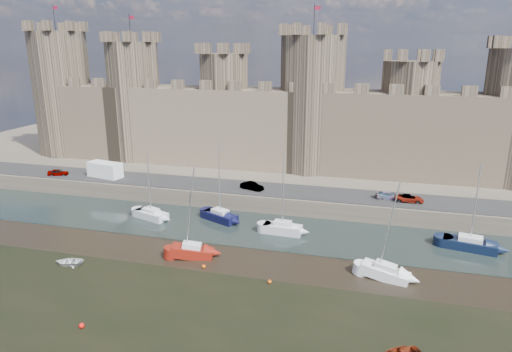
# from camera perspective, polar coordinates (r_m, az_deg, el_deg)

# --- Properties ---
(ground) EXTENTS (160.00, 160.00, 0.00)m
(ground) POSITION_cam_1_polar(r_m,az_deg,el_deg) (41.41, -6.94, -19.34)
(ground) COLOR black
(ground) RESTS_ON ground
(water_channel) EXTENTS (160.00, 12.00, 0.08)m
(water_channel) POSITION_cam_1_polar(r_m,az_deg,el_deg) (61.52, 1.38, -6.80)
(water_channel) COLOR black
(water_channel) RESTS_ON ground
(quay) EXTENTS (160.00, 60.00, 2.50)m
(quay) POSITION_cam_1_polar(r_m,az_deg,el_deg) (94.84, 6.52, 2.10)
(quay) COLOR #4C443A
(quay) RESTS_ON ground
(road) EXTENTS (160.00, 7.00, 0.10)m
(road) POSITION_cam_1_polar(r_m,az_deg,el_deg) (69.81, 3.33, -1.81)
(road) COLOR black
(road) RESTS_ON quay
(castle) EXTENTS (108.50, 11.00, 29.00)m
(castle) POSITION_cam_1_polar(r_m,az_deg,el_deg) (81.27, 5.02, 7.31)
(castle) COLOR #42382B
(castle) RESTS_ON quay
(car_0) EXTENTS (3.60, 2.35, 1.14)m
(car_0) POSITION_cam_1_polar(r_m,az_deg,el_deg) (84.61, -23.51, 0.41)
(car_0) COLOR gray
(car_0) RESTS_ON quay
(car_1) EXTENTS (3.96, 2.50, 1.23)m
(car_1) POSITION_cam_1_polar(r_m,az_deg,el_deg) (69.89, -0.51, -1.28)
(car_1) COLOR gray
(car_1) RESTS_ON quay
(car_2) EXTENTS (4.09, 2.18, 1.13)m
(car_2) POSITION_cam_1_polar(r_m,az_deg,el_deg) (68.53, 16.31, -2.34)
(car_2) COLOR gray
(car_2) RESTS_ON quay
(car_3) EXTENTS (4.04, 1.91, 1.12)m
(car_3) POSITION_cam_1_polar(r_m,az_deg,el_deg) (68.06, 18.60, -2.68)
(car_3) COLOR gray
(car_3) RESTS_ON quay
(van) EXTENTS (6.29, 3.53, 2.59)m
(van) POSITION_cam_1_polar(r_m,az_deg,el_deg) (80.47, -18.36, 0.72)
(van) COLOR white
(van) RESTS_ON quay
(sailboat_0) EXTENTS (5.51, 3.53, 9.61)m
(sailboat_0) POSITION_cam_1_polar(r_m,az_deg,el_deg) (66.93, -12.99, -4.63)
(sailboat_0) COLOR silver
(sailboat_0) RESTS_ON ground
(sailboat_1) EXTENTS (5.64, 4.09, 10.57)m
(sailboat_1) POSITION_cam_1_polar(r_m,az_deg,el_deg) (64.59, -4.51, -4.96)
(sailboat_1) COLOR black
(sailboat_1) RESTS_ON ground
(sailboat_2) EXTENTS (5.09, 2.17, 10.81)m
(sailboat_2) POSITION_cam_1_polar(r_m,az_deg,el_deg) (60.26, 3.33, -6.49)
(sailboat_2) COLOR beige
(sailboat_2) RESTS_ON ground
(sailboat_3) EXTENTS (6.40, 3.52, 10.61)m
(sailboat_3) POSITION_cam_1_polar(r_m,az_deg,el_deg) (61.46, 25.18, -7.65)
(sailboat_3) COLOR black
(sailboat_3) RESTS_ON ground
(sailboat_4) EXTENTS (5.13, 3.04, 11.26)m
(sailboat_4) POSITION_cam_1_polar(r_m,az_deg,el_deg) (54.38, -7.99, -9.26)
(sailboat_4) COLOR maroon
(sailboat_4) RESTS_ON ground
(sailboat_5) EXTENTS (5.28, 2.94, 10.76)m
(sailboat_5) POSITION_cam_1_polar(r_m,az_deg,el_deg) (51.28, 15.86, -11.44)
(sailboat_5) COLOR white
(sailboat_5) RESTS_ON ground
(dinghy_6) EXTENTS (3.53, 2.78, 0.66)m
(dinghy_6) POSITION_cam_1_polar(r_m,az_deg,el_deg) (56.54, -22.34, -9.90)
(dinghy_6) COLOR silver
(dinghy_6) RESTS_ON ground
(buoy_1) EXTENTS (0.44, 0.44, 0.44)m
(buoy_1) POSITION_cam_1_polar(r_m,az_deg,el_deg) (52.02, -6.55, -11.16)
(buoy_1) COLOR #E2520A
(buoy_1) RESTS_ON ground
(buoy_3) EXTENTS (0.44, 0.44, 0.44)m
(buoy_3) POSITION_cam_1_polar(r_m,az_deg,el_deg) (48.70, 1.71, -13.07)
(buoy_3) COLOR #D74D09
(buoy_3) RESTS_ON ground
(buoy_4) EXTENTS (0.50, 0.50, 0.50)m
(buoy_4) POSITION_cam_1_polar(r_m,az_deg,el_deg) (44.72, -20.96, -17.08)
(buoy_4) COLOR red
(buoy_4) RESTS_ON ground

